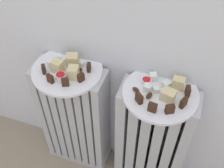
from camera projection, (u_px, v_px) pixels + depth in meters
radiator_left at (75, 120)px, 1.29m from camera, size 0.30×0.13×0.61m
radiator_right at (151, 141)px, 1.21m from camera, size 0.30×0.13×0.61m
plate_left at (67, 70)px, 1.06m from camera, size 0.27×0.27×0.01m
plate_right at (160, 93)px, 0.98m from camera, size 0.27×0.27×0.01m
dark_cake_slice_left_0 at (44, 69)px, 1.03m from camera, size 0.02×0.03×0.03m
dark_cake_slice_left_1 at (50, 79)px, 0.99m from camera, size 0.03×0.02×0.03m
dark_cake_slice_left_2 at (65, 82)px, 0.98m from camera, size 0.03×0.02×0.03m
dark_cake_slice_left_3 at (81, 77)px, 1.00m from camera, size 0.02×0.03×0.03m
dark_cake_slice_left_4 at (89, 67)px, 1.03m from camera, size 0.02×0.03×0.03m
marble_cake_slice_left_0 at (57, 66)px, 1.03m from camera, size 0.05×0.04×0.05m
marble_cake_slice_left_1 at (72, 60)px, 1.05m from camera, size 0.05×0.05×0.05m
marble_cake_slice_left_2 at (73, 72)px, 1.00m from camera, size 0.05×0.05×0.05m
turkish_delight_left_0 at (65, 60)px, 1.07m from camera, size 0.03×0.03×0.02m
turkish_delight_left_1 at (60, 57)px, 1.08m from camera, size 0.02×0.02×0.02m
turkish_delight_left_2 at (82, 64)px, 1.06m from camera, size 0.02×0.02×0.02m
turkish_delight_left_3 at (51, 64)px, 1.05m from camera, size 0.03×0.03×0.02m
medjool_date_left_0 at (72, 57)px, 1.09m from camera, size 0.03×0.03×0.01m
medjool_date_left_1 at (79, 70)px, 1.04m from camera, size 0.03×0.03×0.02m
jam_bowl_left at (61, 76)px, 1.01m from camera, size 0.04×0.04×0.02m
dark_cake_slice_right_0 at (139, 98)px, 0.93m from camera, size 0.03×0.03×0.04m
dark_cake_slice_right_1 at (152, 107)px, 0.90m from camera, size 0.03×0.02×0.04m
dark_cake_slice_right_2 at (170, 109)px, 0.90m from camera, size 0.03×0.03×0.04m
dark_cake_slice_right_3 at (184, 103)px, 0.92m from camera, size 0.03×0.03×0.04m
dark_cake_slice_right_4 at (188, 91)px, 0.95m from camera, size 0.02×0.03×0.04m
marble_cake_slice_right_0 at (178, 83)px, 0.97m from camera, size 0.04×0.03×0.04m
marble_cake_slice_right_1 at (168, 95)px, 0.94m from camera, size 0.05×0.05×0.04m
turkish_delight_right_0 at (147, 88)px, 0.97m from camera, size 0.03×0.03×0.02m
turkish_delight_right_1 at (166, 85)px, 0.98m from camera, size 0.03×0.03×0.02m
turkish_delight_right_2 at (153, 77)px, 1.01m from camera, size 0.03×0.03×0.03m
turkish_delight_right_3 at (156, 90)px, 0.97m from camera, size 0.03×0.03×0.02m
medjool_date_right_0 at (136, 90)px, 0.97m from camera, size 0.03×0.02×0.02m
medjool_date_right_1 at (149, 95)px, 0.95m from camera, size 0.03×0.03×0.02m
jam_bowl_right at (146, 81)px, 0.99m from camera, size 0.04×0.04×0.02m
fork at (68, 74)px, 1.03m from camera, size 0.03×0.09×0.00m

